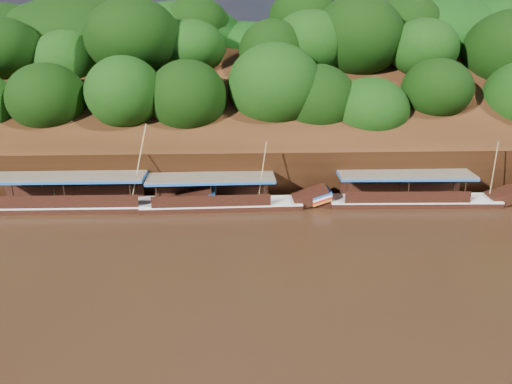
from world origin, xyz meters
TOP-DOWN VIEW (x-y plane):
  - ground at (0.00, 0.00)m, footprint 160.00×160.00m
  - riverbank at (-0.01, 22.73)m, footprint 120.00×30.06m
  - boat_0 at (12.52, 7.77)m, footprint 14.03×2.63m
  - boat_1 at (-0.94, 7.63)m, footprint 13.03×2.56m
  - boat_2 at (-10.22, 7.72)m, footprint 15.61×2.58m
  - reeds at (-3.22, 9.53)m, footprint 51.46×2.58m

SIDE VIEW (x-z plane):
  - ground at x=0.00m, z-range 0.00..0.00m
  - boat_1 at x=-0.94m, z-range -2.12..3.14m
  - boat_0 at x=12.52m, z-range -2.07..3.09m
  - boat_2 at x=-10.22m, z-range -2.61..3.72m
  - reeds at x=-3.22m, z-range -0.22..2.00m
  - riverbank at x=-0.01m, z-range -7.81..11.59m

